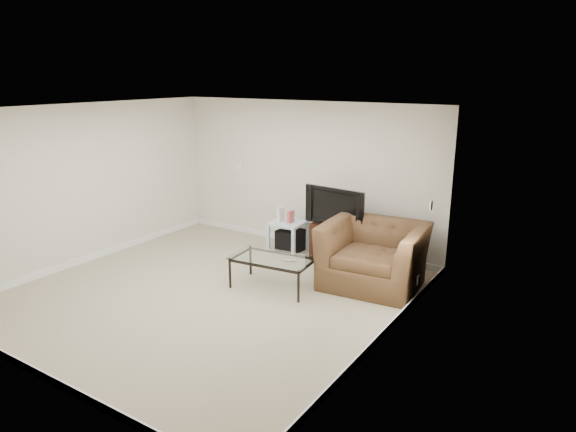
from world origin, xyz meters
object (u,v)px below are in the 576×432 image
Objects in this scene: subwoofer at (290,241)px; recliner at (374,245)px; coffee_table at (273,272)px; tv_stand at (338,243)px; television at (338,206)px; side_table at (288,236)px.

recliner is at bearing -18.40° from subwoofer.
subwoofer is at bearing 113.70° from coffee_table.
tv_stand is 0.62m from television.
side_table is (-0.95, 0.03, -0.67)m from television.
coffee_table is at bearing -93.96° from tv_stand.
tv_stand is 1.40× the size of side_table.
subwoofer is (-0.91, 0.05, -0.75)m from television.
recliner is (1.78, -0.59, 0.42)m from subwoofer.
coffee_table is (-1.14, -0.85, -0.38)m from recliner.
side_table is 1.41× the size of subwoofer.
tv_stand reaches higher than side_table.
tv_stand is 1.98× the size of subwoofer.
television reaches higher than side_table.
side_table is at bearing -172.63° from tv_stand.
television is at bearing 142.84° from recliner.
television is at bearing -1.89° from side_table.
tv_stand reaches higher than subwoofer.
recliner is at bearing -17.43° from side_table.
recliner is 1.48m from coffee_table.
side_table is at bearing 115.08° from coffee_table.
television is 1.59m from coffee_table.
side_table is 0.47× the size of coffee_table.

